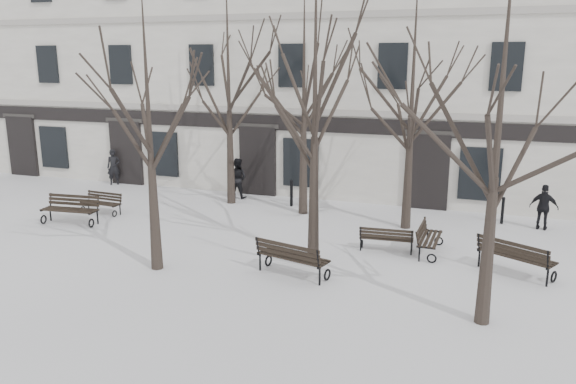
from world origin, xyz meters
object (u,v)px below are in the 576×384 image
at_px(bench_1, 291,257).
at_px(bench_3, 102,202).
at_px(bench_0, 71,208).
at_px(tree_1, 148,105).
at_px(tree_3, 501,100).
at_px(bench_2, 515,256).
at_px(bench_5, 428,237).
at_px(bench_4, 386,238).
at_px(tree_2, 315,72).

distance_m(bench_1, bench_3, 9.44).
distance_m(bench_0, bench_1, 9.17).
distance_m(tree_1, tree_3, 8.60).
bearing_deg(tree_1, bench_1, 10.26).
bearing_deg(bench_2, bench_3, 22.66).
distance_m(tree_3, bench_1, 6.63).
bearing_deg(bench_1, tree_3, -179.37).
bearing_deg(bench_2, bench_0, 28.45).
relative_size(bench_0, bench_5, 1.15).
bearing_deg(bench_5, bench_0, 96.86).
relative_size(tree_1, bench_4, 4.46).
height_order(bench_0, bench_3, bench_0).
bearing_deg(bench_0, bench_3, 76.92).
relative_size(tree_3, bench_5, 4.38).
bearing_deg(bench_4, bench_2, 164.23).
xyz_separation_m(tree_1, bench_5, (6.99, 3.75, -4.05)).
distance_m(tree_1, bench_4, 7.89).
xyz_separation_m(bench_0, bench_4, (11.00, 0.64, -0.11)).
height_order(tree_2, bench_0, tree_2).
relative_size(tree_1, tree_3, 0.92).
bearing_deg(tree_2, bench_1, -97.26).
bearing_deg(tree_2, bench_4, 34.94).
bearing_deg(bench_3, tree_2, -9.54).
bearing_deg(bench_0, bench_5, -1.11).
height_order(tree_1, bench_5, tree_1).
bearing_deg(bench_1, tree_1, 24.63).
bearing_deg(bench_0, bench_1, -18.98).
relative_size(tree_2, bench_1, 4.06).
bearing_deg(bench_2, tree_1, 44.91).
height_order(tree_2, tree_3, tree_2).
height_order(tree_1, bench_4, tree_1).
bearing_deg(bench_1, bench_2, -145.87).
bearing_deg(bench_3, bench_5, 1.60).
bearing_deg(bench_2, tree_3, 105.04).
xyz_separation_m(bench_3, bench_4, (10.81, -0.82, 0.00)).
xyz_separation_m(tree_1, bench_0, (-5.20, 2.80, -3.98)).
distance_m(bench_4, bench_5, 1.23).
xyz_separation_m(tree_3, bench_2, (0.79, 3.22, -4.35)).
xyz_separation_m(bench_2, bench_3, (-14.38, 1.55, -0.12)).
bearing_deg(bench_2, bench_1, 48.58).
bearing_deg(bench_5, tree_3, -157.18).
distance_m(tree_1, bench_0, 7.12).
distance_m(bench_0, bench_3, 1.48).
bearing_deg(tree_1, bench_3, 139.63).
bearing_deg(tree_2, bench_3, 166.46).
relative_size(bench_1, bench_3, 1.30).
height_order(tree_1, bench_3, tree_1).
bearing_deg(bench_4, bench_3, -8.48).
xyz_separation_m(tree_2, bench_1, (-0.18, -1.44, -4.79)).
relative_size(tree_2, bench_3, 5.28).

